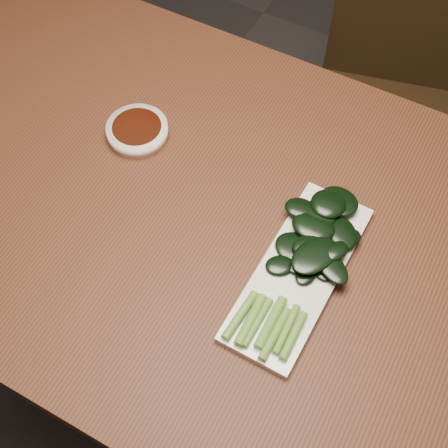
{
  "coord_description": "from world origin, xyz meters",
  "views": [
    {
      "loc": [
        0.26,
        -0.49,
        1.63
      ],
      "look_at": [
        0.0,
        -0.02,
        0.76
      ],
      "focal_mm": 50.0,
      "sensor_mm": 36.0,
      "label": 1
    }
  ],
  "objects_px": {
    "table": "(226,240)",
    "serving_plate": "(299,273)",
    "sauce_bowl": "(137,131)",
    "chair_far": "(393,95)",
    "gai_lan": "(311,247)"
  },
  "relations": [
    {
      "from": "chair_far",
      "to": "serving_plate",
      "type": "relative_size",
      "value": 2.73
    },
    {
      "from": "chair_far",
      "to": "gai_lan",
      "type": "xyz_separation_m",
      "value": [
        0.04,
        -0.66,
        0.29
      ]
    },
    {
      "from": "gai_lan",
      "to": "table",
      "type": "bearing_deg",
      "value": -179.24
    },
    {
      "from": "table",
      "to": "chair_far",
      "type": "bearing_deg",
      "value": 80.59
    },
    {
      "from": "gai_lan",
      "to": "serving_plate",
      "type": "bearing_deg",
      "value": -89.56
    },
    {
      "from": "chair_far",
      "to": "sauce_bowl",
      "type": "distance_m",
      "value": 0.73
    },
    {
      "from": "chair_far",
      "to": "serving_plate",
      "type": "distance_m",
      "value": 0.76
    },
    {
      "from": "sauce_bowl",
      "to": "serving_plate",
      "type": "height_order",
      "value": "sauce_bowl"
    },
    {
      "from": "sauce_bowl",
      "to": "serving_plate",
      "type": "xyz_separation_m",
      "value": [
        0.38,
        -0.12,
        -0.01
      ]
    },
    {
      "from": "table",
      "to": "chair_far",
      "type": "height_order",
      "value": "chair_far"
    },
    {
      "from": "serving_plate",
      "to": "sauce_bowl",
      "type": "bearing_deg",
      "value": 162.5
    },
    {
      "from": "serving_plate",
      "to": "gai_lan",
      "type": "xyz_separation_m",
      "value": [
        -0.0,
        0.04,
        0.02
      ]
    },
    {
      "from": "sauce_bowl",
      "to": "gai_lan",
      "type": "xyz_separation_m",
      "value": [
        0.38,
        -0.08,
        0.01
      ]
    },
    {
      "from": "chair_far",
      "to": "gai_lan",
      "type": "bearing_deg",
      "value": -100.94
    },
    {
      "from": "table",
      "to": "serving_plate",
      "type": "distance_m",
      "value": 0.17
    }
  ]
}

